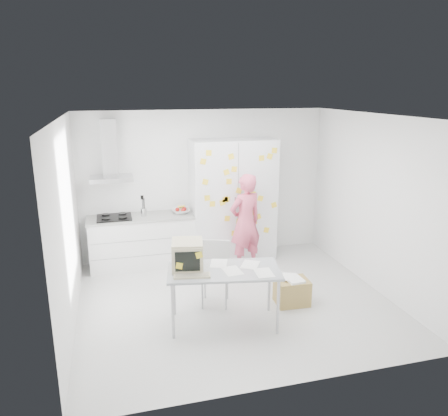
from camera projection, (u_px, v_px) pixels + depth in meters
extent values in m
cube|color=silver|center=(234.00, 301.00, 6.52)|extent=(4.50, 4.00, 0.02)
cube|color=white|center=(205.00, 184.00, 8.02)|extent=(4.50, 0.02, 2.70)
cube|color=white|center=(67.00, 226.00, 5.60)|extent=(0.02, 4.00, 2.70)
cube|color=white|center=(375.00, 203.00, 6.71)|extent=(0.02, 4.00, 2.70)
cube|color=white|center=(236.00, 116.00, 5.80)|extent=(4.50, 4.00, 0.02)
cube|color=white|center=(142.00, 242.00, 7.69)|extent=(1.80, 0.60, 0.88)
cube|color=gray|center=(143.00, 240.00, 7.37)|extent=(1.76, 0.01, 0.01)
cube|color=gray|center=(144.00, 256.00, 7.44)|extent=(1.76, 0.01, 0.01)
cube|color=#9E9E99|center=(141.00, 217.00, 7.56)|extent=(1.84, 0.63, 0.04)
cube|color=black|center=(114.00, 218.00, 7.45)|extent=(0.58, 0.50, 0.03)
cylinder|color=black|center=(106.00, 219.00, 7.29)|extent=(0.14, 0.14, 0.02)
cylinder|color=black|center=(123.00, 217.00, 7.36)|extent=(0.14, 0.14, 0.02)
cylinder|color=black|center=(106.00, 215.00, 7.52)|extent=(0.14, 0.14, 0.02)
cylinder|color=black|center=(122.00, 214.00, 7.58)|extent=(0.14, 0.14, 0.02)
cylinder|color=silver|center=(144.00, 212.00, 7.55)|extent=(0.10, 0.10, 0.14)
cylinder|color=black|center=(143.00, 206.00, 7.53)|extent=(0.01, 0.01, 0.30)
cylinder|color=black|center=(145.00, 207.00, 7.52)|extent=(0.01, 0.01, 0.30)
cylinder|color=black|center=(144.00, 206.00, 7.55)|extent=(0.01, 0.01, 0.30)
cube|color=black|center=(142.00, 197.00, 7.49)|extent=(0.05, 0.01, 0.07)
imported|color=white|center=(181.00, 211.00, 7.72)|extent=(0.31, 0.31, 0.08)
sphere|color=#B2140F|center=(177.00, 210.00, 7.72)|extent=(0.08, 0.08, 0.08)
sphere|color=#B2140F|center=(183.00, 210.00, 7.68)|extent=(0.08, 0.08, 0.08)
sphere|color=#B2140F|center=(184.00, 209.00, 7.77)|extent=(0.08, 0.08, 0.08)
cylinder|color=yellow|center=(180.00, 207.00, 7.72)|extent=(0.09, 0.17, 0.10)
cylinder|color=yellow|center=(181.00, 207.00, 7.72)|extent=(0.04, 0.17, 0.10)
cylinder|color=yellow|center=(182.00, 207.00, 7.73)|extent=(0.08, 0.17, 0.10)
cube|color=silver|center=(112.00, 178.00, 7.31)|extent=(0.70, 0.48, 0.07)
cube|color=silver|center=(109.00, 148.00, 7.29)|extent=(0.26, 0.24, 0.95)
cube|color=silver|center=(233.00, 200.00, 7.90)|extent=(1.50, 0.65, 2.20)
cube|color=slate|center=(238.00, 205.00, 7.59)|extent=(0.01, 0.01, 2.16)
cube|color=silver|center=(235.00, 205.00, 7.56)|extent=(0.02, 0.02, 0.30)
cube|color=silver|center=(242.00, 205.00, 7.59)|extent=(0.02, 0.02, 0.30)
cube|color=yellow|center=(262.00, 158.00, 7.47)|extent=(0.10, 0.00, 0.10)
cube|color=yellow|center=(270.00, 156.00, 7.50)|extent=(0.12, 0.00, 0.12)
cube|color=yellow|center=(274.00, 205.00, 7.76)|extent=(0.12, 0.00, 0.12)
cube|color=yellow|center=(225.00, 200.00, 7.50)|extent=(0.10, 0.00, 0.10)
cube|color=yellow|center=(239.00, 191.00, 7.52)|extent=(0.12, 0.00, 0.12)
cube|color=yellow|center=(258.00, 217.00, 7.74)|extent=(0.12, 0.00, 0.12)
cube|color=yellow|center=(227.00, 218.00, 7.60)|extent=(0.10, 0.00, 0.10)
cube|color=yellow|center=(231.00, 157.00, 7.33)|extent=(0.12, 0.00, 0.12)
cube|color=yellow|center=(243.00, 220.00, 7.69)|extent=(0.12, 0.00, 0.12)
cube|color=yellow|center=(260.00, 198.00, 7.66)|extent=(0.12, 0.00, 0.12)
cube|color=yellow|center=(254.00, 213.00, 7.70)|extent=(0.10, 0.00, 0.10)
cube|color=yellow|center=(226.00, 172.00, 7.38)|extent=(0.12, 0.00, 0.12)
cube|color=yellow|center=(212.00, 204.00, 7.46)|extent=(0.10, 0.00, 0.10)
cube|color=yellow|center=(207.00, 198.00, 7.41)|extent=(0.10, 0.00, 0.10)
cube|color=yellow|center=(203.00, 162.00, 7.23)|extent=(0.11, 0.00, 0.11)
cube|color=yellow|center=(234.00, 233.00, 7.71)|extent=(0.10, 0.00, 0.10)
cube|color=yellow|center=(227.00, 199.00, 7.51)|extent=(0.11, 0.00, 0.11)
cube|color=yellow|center=(266.00, 230.00, 7.85)|extent=(0.11, 0.00, 0.11)
cube|color=yellow|center=(274.00, 150.00, 7.50)|extent=(0.10, 0.00, 0.10)
cube|color=yellow|center=(229.00, 181.00, 7.43)|extent=(0.10, 0.00, 0.10)
cube|color=yellow|center=(222.00, 203.00, 7.50)|extent=(0.11, 0.00, 0.11)
cube|color=yellow|center=(247.00, 236.00, 7.79)|extent=(0.10, 0.00, 0.10)
cube|color=yellow|center=(209.00, 153.00, 7.21)|extent=(0.10, 0.00, 0.10)
cube|color=yellow|center=(205.00, 182.00, 7.33)|extent=(0.12, 0.00, 0.12)
cube|color=yellow|center=(254.00, 222.00, 7.75)|extent=(0.11, 0.00, 0.11)
cube|color=yellow|center=(234.00, 169.00, 7.40)|extent=(0.11, 0.00, 0.11)
cube|color=yellow|center=(253.00, 194.00, 7.60)|extent=(0.11, 0.00, 0.11)
cube|color=yellow|center=(239.00, 221.00, 7.67)|extent=(0.11, 0.00, 0.11)
imported|color=#D95470|center=(245.00, 223.00, 7.44)|extent=(0.71, 0.58, 1.69)
cube|color=#94989E|center=(224.00, 271.00, 5.68)|extent=(1.56, 0.97, 0.03)
cylinder|color=#A8A7AC|center=(173.00, 311.00, 5.44)|extent=(0.04, 0.04, 0.75)
cylinder|color=#A8A7AC|center=(278.00, 307.00, 5.55)|extent=(0.04, 0.04, 0.75)
cylinder|color=#A8A7AC|center=(174.00, 290.00, 6.02)|extent=(0.04, 0.04, 0.75)
cylinder|color=#A8A7AC|center=(269.00, 286.00, 6.13)|extent=(0.04, 0.04, 0.75)
cube|color=#BBB28B|center=(187.00, 255.00, 5.67)|extent=(0.46, 0.48, 0.37)
cube|color=#BBB28B|center=(188.00, 261.00, 5.46)|extent=(0.37, 0.08, 0.33)
cube|color=black|center=(188.00, 262.00, 5.45)|extent=(0.31, 0.06, 0.26)
cube|color=yellow|center=(179.00, 266.00, 5.44)|extent=(0.09, 0.02, 0.10)
cube|color=yellow|center=(199.00, 255.00, 5.43)|extent=(0.10, 0.02, 0.10)
cube|color=#BBB28B|center=(192.00, 276.00, 5.46)|extent=(0.48, 0.23, 0.03)
cube|color=gray|center=(192.00, 275.00, 5.45)|extent=(0.43, 0.18, 0.01)
cube|color=silver|center=(232.00, 271.00, 5.63)|extent=(0.24, 0.32, 0.00)
cube|color=silver|center=(250.00, 265.00, 5.82)|extent=(0.34, 0.38, 0.00)
cube|color=silver|center=(264.00, 273.00, 5.56)|extent=(0.24, 0.32, 0.00)
cube|color=silver|center=(219.00, 263.00, 5.87)|extent=(0.31, 0.36, 0.00)
cube|color=#ABABA9|center=(215.00, 276.00, 6.30)|extent=(0.53, 0.53, 0.04)
cube|color=#ABABA9|center=(216.00, 255.00, 6.42)|extent=(0.39, 0.16, 0.46)
cylinder|color=#A6A6AB|center=(202.00, 295.00, 6.21)|extent=(0.04, 0.04, 0.43)
cylinder|color=#A6A6AB|center=(226.00, 296.00, 6.19)|extent=(0.04, 0.04, 0.43)
cylinder|color=#A6A6AB|center=(205.00, 285.00, 6.54)|extent=(0.04, 0.04, 0.43)
cylinder|color=#A6A6AB|center=(227.00, 286.00, 6.52)|extent=(0.04, 0.04, 0.43)
cube|color=#A68B48|center=(292.00, 292.00, 6.38)|extent=(0.49, 0.40, 0.38)
cube|color=white|center=(294.00, 279.00, 6.32)|extent=(0.25, 0.31, 0.03)
cube|color=white|center=(290.00, 277.00, 6.35)|extent=(0.28, 0.33, 0.00)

